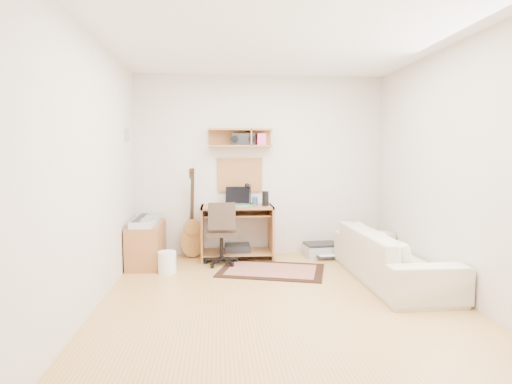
{
  "coord_description": "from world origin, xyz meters",
  "views": [
    {
      "loc": [
        -0.62,
        -4.15,
        1.46
      ],
      "look_at": [
        -0.15,
        1.05,
        1.0
      ],
      "focal_mm": 29.67,
      "sensor_mm": 36.0,
      "label": 1
    }
  ],
  "objects": [
    {
      "name": "wall_shelf",
      "position": [
        -0.3,
        1.88,
        1.7
      ],
      "size": [
        0.9,
        0.25,
        0.26
      ],
      "primitive_type": "cube",
      "color": "#9F6338",
      "rests_on": "back_wall"
    },
    {
      "name": "task_chair",
      "position": [
        -0.58,
        1.4,
        0.43
      ],
      "size": [
        0.45,
        0.45,
        0.86
      ],
      "primitive_type": null,
      "rotation": [
        0.0,
        0.0,
        0.03
      ],
      "color": "#32261D",
      "rests_on": "floor"
    },
    {
      "name": "back_wall",
      "position": [
        0.0,
        2.0,
        1.3
      ],
      "size": [
        3.6,
        0.01,
        2.6
      ],
      "primitive_type": "cube",
      "color": "beige",
      "rests_on": "ground"
    },
    {
      "name": "pencil_cup",
      "position": [
        -0.09,
        1.83,
        0.81
      ],
      "size": [
        0.08,
        0.08,
        0.11
      ],
      "primitive_type": "cylinder",
      "color": "#2D5188",
      "rests_on": "desk"
    },
    {
      "name": "ceiling",
      "position": [
        0.0,
        0.0,
        2.6
      ],
      "size": [
        3.6,
        4.0,
        0.01
      ],
      "primitive_type": "cube",
      "color": "white",
      "rests_on": "ground"
    },
    {
      "name": "desk_lamp",
      "position": [
        -0.16,
        1.87,
        0.9
      ],
      "size": [
        0.1,
        0.1,
        0.3
      ],
      "primitive_type": null,
      "color": "black",
      "rests_on": "desk"
    },
    {
      "name": "laptop",
      "position": [
        -0.37,
        1.71,
        0.88
      ],
      "size": [
        0.41,
        0.41,
        0.26
      ],
      "primitive_type": null,
      "rotation": [
        0.0,
        0.0,
        -0.22
      ],
      "color": "silver",
      "rests_on": "desk"
    },
    {
      "name": "guitar",
      "position": [
        -0.99,
        1.86,
        0.64
      ],
      "size": [
        0.38,
        0.29,
        1.28
      ],
      "primitive_type": null,
      "rotation": [
        0.0,
        0.0,
        0.24
      ],
      "color": "#AB7534",
      "rests_on": "floor"
    },
    {
      "name": "sofa",
      "position": [
        1.38,
        0.51,
        0.39
      ],
      "size": [
        0.59,
        2.01,
        0.79
      ],
      "primitive_type": "imported",
      "rotation": [
        0.0,
        0.0,
        1.57
      ],
      "color": "beige",
      "rests_on": "floor"
    },
    {
      "name": "speaker",
      "position": [
        0.04,
        1.68,
        0.85
      ],
      "size": [
        0.09,
        0.09,
        0.21
      ],
      "primitive_type": "cylinder",
      "color": "black",
      "rests_on": "desk"
    },
    {
      "name": "rug",
      "position": [
        0.04,
        1.03,
        0.01
      ],
      "size": [
        1.47,
        1.18,
        0.02
      ],
      "primitive_type": "cube",
      "rotation": [
        0.0,
        0.0,
        -0.28
      ],
      "color": "tan",
      "rests_on": "floor"
    },
    {
      "name": "cork_board",
      "position": [
        -0.3,
        1.98,
        1.17
      ],
      "size": [
        0.64,
        0.03,
        0.49
      ],
      "primitive_type": "cube",
      "color": "tan",
      "rests_on": "back_wall"
    },
    {
      "name": "cabinet",
      "position": [
        -1.58,
        1.51,
        0.28
      ],
      "size": [
        0.4,
        0.9,
        0.55
      ],
      "primitive_type": "cube",
      "color": "#9F6338",
      "rests_on": "floor"
    },
    {
      "name": "wall_photo",
      "position": [
        -1.79,
        1.5,
        1.72
      ],
      "size": [
        0.02,
        0.2,
        0.15
      ],
      "primitive_type": "cube",
      "color": "#4C8CBF",
      "rests_on": "left_wall"
    },
    {
      "name": "desk",
      "position": [
        -0.36,
        1.73,
        0.38
      ],
      "size": [
        1.0,
        0.55,
        0.75
      ],
      "primitive_type": null,
      "color": "#9F6338",
      "rests_on": "floor"
    },
    {
      "name": "waste_basket",
      "position": [
        -1.26,
        1.06,
        0.13
      ],
      "size": [
        0.3,
        0.3,
        0.27
      ],
      "primitive_type": "cylinder",
      "rotation": [
        0.0,
        0.0,
        0.41
      ],
      "color": "white",
      "rests_on": "floor"
    },
    {
      "name": "music_keyboard",
      "position": [
        -1.58,
        1.51,
        0.59
      ],
      "size": [
        0.28,
        0.9,
        0.08
      ],
      "primitive_type": "cube",
      "color": "#B2B5BA",
      "rests_on": "cabinet"
    },
    {
      "name": "left_wall",
      "position": [
        -1.8,
        0.0,
        1.3
      ],
      "size": [
        0.01,
        4.0,
        2.6
      ],
      "primitive_type": "cube",
      "color": "beige",
      "rests_on": "ground"
    },
    {
      "name": "floor",
      "position": [
        0.0,
        0.0,
        -0.01
      ],
      "size": [
        3.6,
        4.0,
        0.01
      ],
      "primitive_type": "cube",
      "color": "tan",
      "rests_on": "ground"
    },
    {
      "name": "boombox",
      "position": [
        -0.26,
        1.87,
        1.68
      ],
      "size": [
        0.33,
        0.15,
        0.17
      ],
      "primitive_type": "cube",
      "color": "black",
      "rests_on": "wall_shelf"
    },
    {
      "name": "printer",
      "position": [
        0.86,
        1.74,
        0.09
      ],
      "size": [
        0.52,
        0.42,
        0.18
      ],
      "primitive_type": "cube",
      "rotation": [
        0.0,
        0.0,
        0.1
      ],
      "color": "#A5A8AA",
      "rests_on": "floor"
    },
    {
      "name": "right_wall",
      "position": [
        1.8,
        0.0,
        1.3
      ],
      "size": [
        0.01,
        4.0,
        2.6
      ],
      "primitive_type": "cube",
      "color": "beige",
      "rests_on": "ground"
    }
  ]
}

